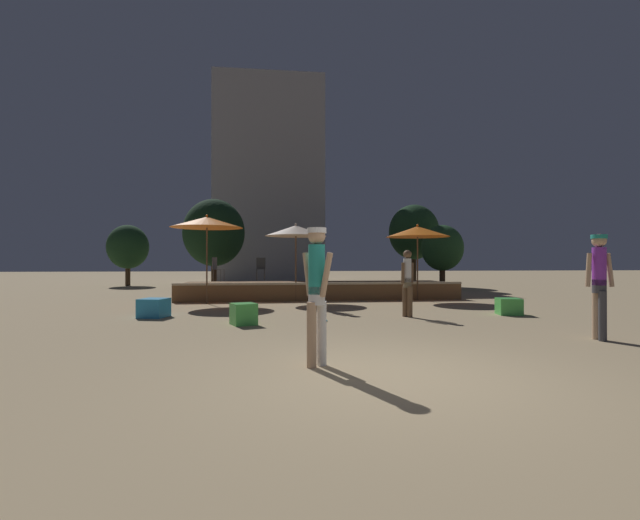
{
  "coord_description": "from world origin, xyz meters",
  "views": [
    {
      "loc": [
        -1.5,
        -5.08,
        1.39
      ],
      "look_at": [
        0.0,
        7.66,
        1.45
      ],
      "focal_mm": 24.0,
      "sensor_mm": 36.0,
      "label": 1
    }
  ],
  "objects": [
    {
      "name": "ground_plane",
      "position": [
        0.0,
        0.0,
        0.0
      ],
      "size": [
        120.0,
        120.0,
        0.0
      ],
      "primitive_type": "plane",
      "color": "tan"
    },
    {
      "name": "wooden_deck",
      "position": [
        0.35,
        11.48,
        0.29
      ],
      "size": [
        10.33,
        3.09,
        0.66
      ],
      "color": "brown",
      "rests_on": "ground"
    },
    {
      "name": "patio_umbrella_0",
      "position": [
        -0.59,
        9.98,
        2.49
      ],
      "size": [
        2.18,
        2.18,
        2.76
      ],
      "color": "brown",
      "rests_on": "ground"
    },
    {
      "name": "patio_umbrella_1",
      "position": [
        -3.59,
        9.51,
        2.71
      ],
      "size": [
        2.37,
        2.37,
        2.98
      ],
      "color": "brown",
      "rests_on": "ground"
    },
    {
      "name": "patio_umbrella_2",
      "position": [
        3.82,
        9.88,
        2.49
      ],
      "size": [
        2.28,
        2.28,
        2.76
      ],
      "color": "brown",
      "rests_on": "ground"
    },
    {
      "name": "cube_seat_0",
      "position": [
        4.76,
        5.53,
        0.22
      ],
      "size": [
        0.68,
        0.68,
        0.43
      ],
      "rotation": [
        0.0,
        0.0,
        -0.23
      ],
      "color": "#4CC651",
      "rests_on": "ground"
    },
    {
      "name": "cube_seat_1",
      "position": [
        -4.39,
        6.08,
        0.24
      ],
      "size": [
        0.75,
        0.75,
        0.47
      ],
      "rotation": [
        0.0,
        0.0,
        -0.25
      ],
      "color": "#2D9EDB",
      "rests_on": "ground"
    },
    {
      "name": "cube_seat_2",
      "position": [
        -2.08,
        4.52,
        0.24
      ],
      "size": [
        0.65,
        0.65,
        0.47
      ],
      "rotation": [
        0.0,
        0.0,
        0.37
      ],
      "color": "#4CC651",
      "rests_on": "ground"
    },
    {
      "name": "person_0",
      "position": [
        1.97,
        5.41,
        0.91
      ],
      "size": [
        0.41,
        0.27,
        1.69
      ],
      "rotation": [
        0.0,
        0.0,
        2.08
      ],
      "color": "brown",
      "rests_on": "ground"
    },
    {
      "name": "person_1",
      "position": [
        -0.88,
        0.57,
        1.07
      ],
      "size": [
        0.4,
        0.5,
        1.86
      ],
      "rotation": [
        0.0,
        0.0,
        0.63
      ],
      "color": "tan",
      "rests_on": "ground"
    },
    {
      "name": "person_2",
      "position": [
        -0.08,
        7.31,
        1.07
      ],
      "size": [
        0.35,
        0.44,
        1.85
      ],
      "rotation": [
        0.0,
        0.0,
        5.66
      ],
      "color": "#997051",
      "rests_on": "ground"
    },
    {
      "name": "person_3",
      "position": [
        4.32,
        1.88,
        1.1
      ],
      "size": [
        0.51,
        0.31,
        1.89
      ],
      "rotation": [
        0.0,
        0.0,
        1.42
      ],
      "color": "#3F3F47",
      "rests_on": "ground"
    },
    {
      "name": "bistro_chair_0",
      "position": [
        -3.49,
        11.34,
        1.21
      ],
      "size": [
        0.44,
        0.43,
        0.9
      ],
      "rotation": [
        0.0,
        0.0,
        1.24
      ],
      "color": "#47474C",
      "rests_on": "wooden_deck"
    },
    {
      "name": "bistro_chair_1",
      "position": [
        -1.85,
        12.04,
        1.21
      ],
      "size": [
        0.4,
        0.4,
        0.9
      ],
      "rotation": [
        0.0,
        0.0,
        6.23
      ],
      "color": "#2D3338",
      "rests_on": "wooden_deck"
    },
    {
      "name": "frisbee_disc",
      "position": [
        -0.28,
        4.84,
        0.02
      ],
      "size": [
        0.23,
        0.23,
        0.03
      ],
      "color": "#33B2D8",
      "rests_on": "ground"
    },
    {
      "name": "background_tree_0",
      "position": [
        -4.35,
        17.35,
        2.89
      ],
      "size": [
        3.13,
        3.13,
        4.62
      ],
      "color": "#3D2B1C",
      "rests_on": "ground"
    },
    {
      "name": "background_tree_1",
      "position": [
        7.03,
        15.31,
        2.08
      ],
      "size": [
        2.07,
        2.07,
        3.23
      ],
      "color": "#3D2B1C",
      "rests_on": "ground"
    },
    {
      "name": "background_tree_2",
      "position": [
        6.85,
        19.01,
        3.13
      ],
      "size": [
        2.9,
        2.9,
        4.73
      ],
      "color": "#3D2B1C",
      "rests_on": "ground"
    },
    {
      "name": "background_tree_3",
      "position": [
        -9.76,
        21.07,
        2.27
      ],
      "size": [
        2.33,
        2.33,
        3.56
      ],
      "color": "#3D2B1C",
      "rests_on": "ground"
    },
    {
      "name": "distant_building",
      "position": [
        -1.55,
        25.7,
        7.19
      ],
      "size": [
        7.63,
        3.65,
        14.39
      ],
      "color": "gray",
      "rests_on": "ground"
    }
  ]
}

